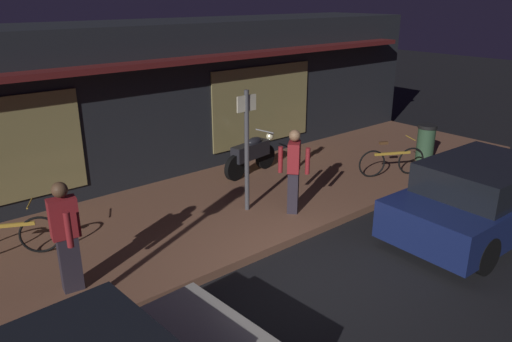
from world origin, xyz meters
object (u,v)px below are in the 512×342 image
at_px(motorcycle, 252,154).
at_px(bicycle_extra, 392,161).
at_px(person_bystander, 294,170).
at_px(parked_car_across, 483,198).
at_px(bicycle_parked, 7,236).
at_px(sign_post, 247,144).
at_px(trash_bin, 426,142).
at_px(person_photographer, 66,235).

xyz_separation_m(motorcycle, bicycle_extra, (2.44, -2.23, -0.14)).
distance_m(motorcycle, bicycle_extra, 3.31).
height_order(bicycle_extra, person_bystander, person_bystander).
xyz_separation_m(bicycle_extra, person_bystander, (-3.21, 0.02, 0.52)).
relative_size(motorcycle, parked_car_across, 0.41).
relative_size(person_bystander, parked_car_across, 0.40).
distance_m(bicycle_parked, parked_car_across, 8.29).
distance_m(person_bystander, sign_post, 1.03).
height_order(sign_post, parked_car_across, sign_post).
xyz_separation_m(bicycle_parked, trash_bin, (9.66, -1.59, 0.11)).
height_order(person_photographer, sign_post, sign_post).
height_order(motorcycle, bicycle_parked, motorcycle).
bearing_deg(trash_bin, parked_car_across, -133.21).
height_order(person_bystander, parked_car_across, person_bystander).
bearing_deg(person_photographer, motorcycle, 22.32).
bearing_deg(motorcycle, bicycle_extra, -42.37).
relative_size(sign_post, parked_car_across, 0.58).
height_order(motorcycle, sign_post, sign_post).
bearing_deg(sign_post, person_bystander, -46.85).
height_order(motorcycle, bicycle_extra, motorcycle).
xyz_separation_m(bicycle_extra, parked_car_across, (-0.98, -2.66, 0.20)).
relative_size(motorcycle, bicycle_extra, 1.14).
height_order(bicycle_parked, bicycle_extra, same).
xyz_separation_m(person_bystander, trash_bin, (4.87, 0.13, -0.41)).
height_order(trash_bin, parked_car_across, parked_car_across).
relative_size(motorcycle, person_bystander, 1.02).
bearing_deg(sign_post, parked_car_across, -49.50).
bearing_deg(trash_bin, sign_post, 174.46).
bearing_deg(person_bystander, person_photographer, 178.59).
xyz_separation_m(bicycle_parked, person_bystander, (4.79, -1.72, 0.52)).
relative_size(person_photographer, parked_car_across, 0.40).
height_order(person_bystander, sign_post, sign_post).
xyz_separation_m(bicycle_extra, person_photographer, (-7.56, 0.12, 0.52)).
bearing_deg(person_photographer, parked_car_across, -22.94).
distance_m(trash_bin, parked_car_across, 3.85).
xyz_separation_m(motorcycle, bicycle_parked, (-5.56, -0.48, -0.14)).
bearing_deg(bicycle_parked, person_bystander, -19.81).
distance_m(bicycle_extra, sign_post, 4.02).
bearing_deg(bicycle_extra, person_photographer, 179.06).
bearing_deg(person_photographer, bicycle_parked, 105.27).
distance_m(motorcycle, trash_bin, 4.60).
xyz_separation_m(motorcycle, person_bystander, (-0.77, -2.21, 0.38)).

